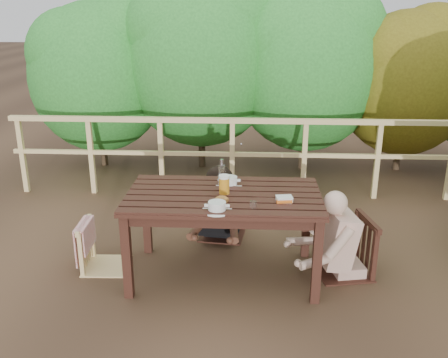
{
  "coord_description": "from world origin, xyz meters",
  "views": [
    {
      "loc": [
        0.21,
        -3.97,
        2.31
      ],
      "look_at": [
        0.0,
        0.05,
        0.9
      ],
      "focal_mm": 39.8,
      "sensor_mm": 36.0,
      "label": 1
    }
  ],
  "objects_px": {
    "diner_right": "(351,206)",
    "chair_left": "(104,226)",
    "bottle": "(222,174)",
    "butter_tub": "(284,200)",
    "bread_roll": "(222,200)",
    "tumbler": "(253,205)",
    "chair_far": "(222,195)",
    "table": "(224,236)",
    "soup_far": "(229,181)",
    "soup_near": "(217,207)",
    "chair_right": "(346,223)",
    "beer_glass": "(224,185)",
    "woman": "(222,180)"
  },
  "relations": [
    {
      "from": "beer_glass",
      "to": "butter_tub",
      "type": "bearing_deg",
      "value": -17.0
    },
    {
      "from": "table",
      "to": "butter_tub",
      "type": "relative_size",
      "value": 12.49
    },
    {
      "from": "chair_left",
      "to": "bottle",
      "type": "relative_size",
      "value": 3.08
    },
    {
      "from": "woman",
      "to": "beer_glass",
      "type": "height_order",
      "value": "woman"
    },
    {
      "from": "bread_roll",
      "to": "beer_glass",
      "type": "xyz_separation_m",
      "value": [
        0.01,
        0.19,
        0.06
      ]
    },
    {
      "from": "chair_right",
      "to": "woman",
      "type": "height_order",
      "value": "woman"
    },
    {
      "from": "diner_right",
      "to": "tumbler",
      "type": "height_order",
      "value": "diner_right"
    },
    {
      "from": "soup_far",
      "to": "diner_right",
      "type": "bearing_deg",
      "value": -7.38
    },
    {
      "from": "woman",
      "to": "soup_far",
      "type": "bearing_deg",
      "value": 106.11
    },
    {
      "from": "diner_right",
      "to": "butter_tub",
      "type": "distance_m",
      "value": 0.67
    },
    {
      "from": "bread_roll",
      "to": "tumbler",
      "type": "relative_size",
      "value": 1.73
    },
    {
      "from": "chair_right",
      "to": "soup_far",
      "type": "xyz_separation_m",
      "value": [
        -1.04,
        0.14,
        0.32
      ]
    },
    {
      "from": "chair_right",
      "to": "tumbler",
      "type": "relative_size",
      "value": 14.58
    },
    {
      "from": "bread_roll",
      "to": "beer_glass",
      "type": "bearing_deg",
      "value": 86.88
    },
    {
      "from": "chair_right",
      "to": "beer_glass",
      "type": "height_order",
      "value": "chair_right"
    },
    {
      "from": "woman",
      "to": "bread_roll",
      "type": "xyz_separation_m",
      "value": [
        0.05,
        -1.03,
        0.19
      ]
    },
    {
      "from": "chair_left",
      "to": "butter_tub",
      "type": "distance_m",
      "value": 1.67
    },
    {
      "from": "table",
      "to": "bread_roll",
      "type": "height_order",
      "value": "bread_roll"
    },
    {
      "from": "table",
      "to": "bread_roll",
      "type": "xyz_separation_m",
      "value": [
        -0.01,
        -0.19,
        0.42
      ]
    },
    {
      "from": "chair_far",
      "to": "bottle",
      "type": "height_order",
      "value": "bottle"
    },
    {
      "from": "woman",
      "to": "tumbler",
      "type": "height_order",
      "value": "woman"
    },
    {
      "from": "bread_roll",
      "to": "bottle",
      "type": "relative_size",
      "value": 0.42
    },
    {
      "from": "soup_near",
      "to": "bottle",
      "type": "relative_size",
      "value": 0.88
    },
    {
      "from": "table",
      "to": "chair_right",
      "type": "height_order",
      "value": "chair_right"
    },
    {
      "from": "bottle",
      "to": "butter_tub",
      "type": "relative_size",
      "value": 2.04
    },
    {
      "from": "soup_far",
      "to": "chair_left",
      "type": "bearing_deg",
      "value": -171.62
    },
    {
      "from": "table",
      "to": "soup_far",
      "type": "relative_size",
      "value": 6.76
    },
    {
      "from": "bottle",
      "to": "chair_left",
      "type": "bearing_deg",
      "value": -175.7
    },
    {
      "from": "chair_left",
      "to": "butter_tub",
      "type": "height_order",
      "value": "chair_left"
    },
    {
      "from": "chair_far",
      "to": "soup_near",
      "type": "bearing_deg",
      "value": -81.83
    },
    {
      "from": "table",
      "to": "beer_glass",
      "type": "height_order",
      "value": "beer_glass"
    },
    {
      "from": "bread_roll",
      "to": "chair_far",
      "type": "bearing_deg",
      "value": 93.01
    },
    {
      "from": "table",
      "to": "butter_tub",
      "type": "distance_m",
      "value": 0.67
    },
    {
      "from": "diner_right",
      "to": "soup_far",
      "type": "distance_m",
      "value": 1.1
    },
    {
      "from": "chair_right",
      "to": "soup_far",
      "type": "bearing_deg",
      "value": -108.46
    },
    {
      "from": "soup_far",
      "to": "beer_glass",
      "type": "bearing_deg",
      "value": -97.2
    },
    {
      "from": "soup_near",
      "to": "woman",
      "type": "bearing_deg",
      "value": 91.22
    },
    {
      "from": "bottle",
      "to": "tumbler",
      "type": "bearing_deg",
      "value": -58.96
    },
    {
      "from": "beer_glass",
      "to": "tumbler",
      "type": "relative_size",
      "value": 2.69
    },
    {
      "from": "soup_near",
      "to": "butter_tub",
      "type": "relative_size",
      "value": 1.8
    },
    {
      "from": "soup_near",
      "to": "bottle",
      "type": "xyz_separation_m",
      "value": [
        0.01,
        0.52,
        0.1
      ]
    },
    {
      "from": "beer_glass",
      "to": "butter_tub",
      "type": "distance_m",
      "value": 0.53
    },
    {
      "from": "woman",
      "to": "soup_near",
      "type": "distance_m",
      "value": 1.21
    },
    {
      "from": "chair_far",
      "to": "table",
      "type": "bearing_deg",
      "value": -78.91
    },
    {
      "from": "diner_right",
      "to": "chair_left",
      "type": "bearing_deg",
      "value": 79.85
    },
    {
      "from": "table",
      "to": "soup_far",
      "type": "height_order",
      "value": "soup_far"
    },
    {
      "from": "soup_near",
      "to": "bread_roll",
      "type": "xyz_separation_m",
      "value": [
        0.03,
        0.16,
        -0.01
      ]
    },
    {
      "from": "soup_far",
      "to": "bread_roll",
      "type": "height_order",
      "value": "soup_far"
    },
    {
      "from": "chair_right",
      "to": "bread_roll",
      "type": "relative_size",
      "value": 8.45
    },
    {
      "from": "diner_right",
      "to": "soup_near",
      "type": "distance_m",
      "value": 1.25
    }
  ]
}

